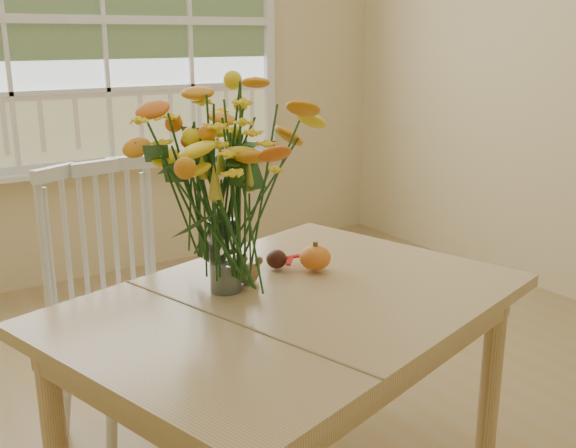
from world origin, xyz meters
TOP-DOWN VIEW (x-y plane):
  - floor at (0.00, 0.00)m, footprint 4.00×4.50m
  - wall_back at (0.00, 2.25)m, footprint 4.00×0.02m
  - window at (0.00, 2.21)m, footprint 2.42×0.12m
  - dining_table at (-0.33, -0.23)m, footprint 1.54×1.28m
  - windsor_chair at (-0.61, 0.49)m, footprint 0.53×0.51m
  - flower_vase at (-0.46, -0.07)m, footprint 0.45×0.45m
  - pumpkin at (-0.13, -0.08)m, footprint 0.10×0.10m
  - turkey_figurine at (-0.39, -0.08)m, footprint 0.10×0.09m
  - dark_gourd at (-0.23, 0.01)m, footprint 0.13×0.09m

SIDE VIEW (x-z plane):
  - floor at x=0.00m, z-range -0.01..0.00m
  - windsor_chair at x=-0.61m, z-range 0.06..1.06m
  - dining_table at x=-0.33m, z-range 0.27..0.98m
  - dark_gourd at x=-0.23m, z-range 0.72..0.78m
  - pumpkin at x=-0.13m, z-range 0.72..0.80m
  - turkey_figurine at x=-0.39m, z-range 0.71..0.81m
  - flower_vase at x=-0.46m, z-range 0.77..1.31m
  - wall_back at x=0.00m, z-range 0.00..2.70m
  - window at x=0.00m, z-range 0.66..2.40m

